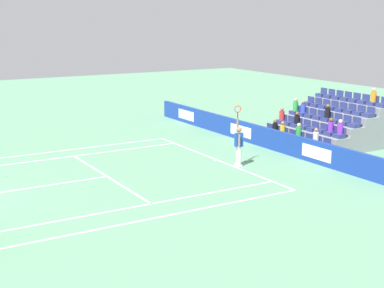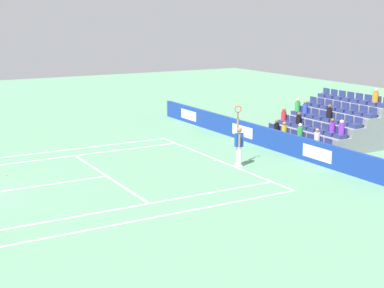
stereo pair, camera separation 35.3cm
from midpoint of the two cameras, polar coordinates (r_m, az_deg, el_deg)
The scene contains 12 objects.
line_baseline at distance 26.34m, azimuth 2.15°, elevation -1.61°, with size 10.97×0.10×0.01m, color white.
line_service at distance 23.92m, azimuth -9.00°, elevation -3.25°, with size 8.23×0.10×0.01m, color white.
line_centre_service at distance 22.99m, azimuth -16.44°, elevation -4.28°, with size 0.10×6.40×0.01m, color white.
line_singles_sideline_left at distance 27.53m, azimuth -13.07°, elevation -1.30°, with size 0.10×11.89×0.01m, color white.
line_singles_sideline_right at distance 20.13m, azimuth -5.82°, elevation -6.23°, with size 0.10×11.89×0.01m, color white.
line_doubles_sideline_left at distance 28.81m, azimuth -13.91°, elevation -0.73°, with size 0.10×11.89×0.01m, color white.
line_doubles_sideline_right at distance 18.96m, azimuth -4.05°, elevation -7.41°, with size 0.10×11.89×0.01m, color white.
line_centre_mark at distance 26.29m, azimuth 1.96°, elevation -1.63°, with size 0.10×0.20×0.01m, color white.
sponsor_barrier at distance 28.25m, azimuth 8.20°, elevation 0.33°, with size 23.47×0.22×1.04m.
tennis_player at distance 25.12m, azimuth 4.33°, elevation -0.03°, with size 0.51×0.42×2.85m.
stadium_stand at distance 30.51m, azimuth 13.43°, elevation 1.60°, with size 4.96×4.75×3.01m.
loose_tennis_ball at distance 24.91m, azimuth -18.70°, elevation -3.06°, with size 0.07×0.07×0.07m, color #D1E533.
Camera 1 is at (-21.35, 2.12, 6.52)m, focal length 52.82 mm.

